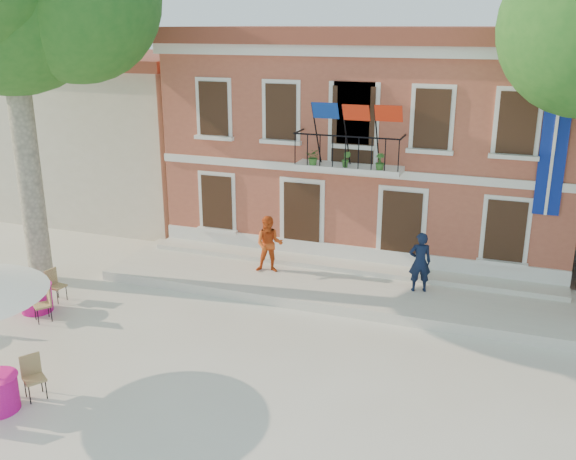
{
  "coord_description": "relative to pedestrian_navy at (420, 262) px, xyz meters",
  "views": [
    {
      "loc": [
        6.7,
        -12.68,
        7.58
      ],
      "look_at": [
        0.83,
        3.5,
        2.04
      ],
      "focal_mm": 40.0,
      "sensor_mm": 36.0,
      "label": 1
    }
  ],
  "objects": [
    {
      "name": "neighbor_west",
      "position": [
        -13.92,
        6.47,
        2.04
      ],
      "size": [
        9.4,
        9.4,
        6.4
      ],
      "color": "beige",
      "rests_on": "ground"
    },
    {
      "name": "main_building",
      "position": [
        -2.42,
        5.46,
        2.61
      ],
      "size": [
        13.5,
        9.59,
        7.5
      ],
      "color": "#B1583F",
      "rests_on": "ground"
    },
    {
      "name": "pedestrian_navy",
      "position": [
        0.0,
        0.0,
        0.0
      ],
      "size": [
        0.74,
        0.6,
        1.75
      ],
      "primitive_type": "imported",
      "rotation": [
        0.0,
        0.0,
        3.47
      ],
      "color": "black",
      "rests_on": "terrace"
    },
    {
      "name": "cafe_table_3",
      "position": [
        -9.79,
        -4.32,
        -0.74
      ],
      "size": [
        1.86,
        1.73,
        0.95
      ],
      "color": "#EB1687",
      "rests_on": "ground"
    },
    {
      "name": "ground",
      "position": [
        -4.42,
        -4.53,
        -1.17
      ],
      "size": [
        90.0,
        90.0,
        0.0
      ],
      "primitive_type": "plane",
      "color": "beige",
      "rests_on": "ground"
    },
    {
      "name": "terrace",
      "position": [
        -2.42,
        -0.13,
        -1.02
      ],
      "size": [
        14.0,
        3.4,
        0.3
      ],
      "primitive_type": "cube",
      "color": "silver",
      "rests_on": "ground"
    },
    {
      "name": "pedestrian_orange",
      "position": [
        -4.56,
        -0.06,
        0.01
      ],
      "size": [
        1.0,
        0.87,
        1.76
      ],
      "primitive_type": "imported",
      "rotation": [
        0.0,
        0.0,
        0.26
      ],
      "color": "#D34C18",
      "rests_on": "terrace"
    }
  ]
}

